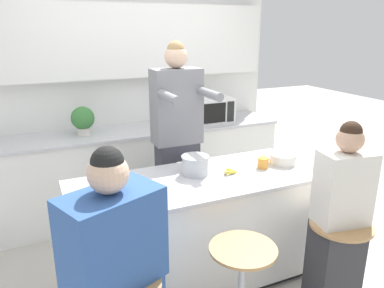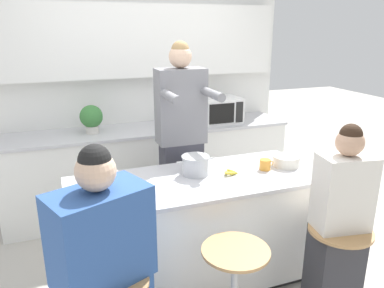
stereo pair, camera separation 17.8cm
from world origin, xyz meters
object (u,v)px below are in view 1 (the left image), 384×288
(banana_bunch, at_px, (229,172))
(juice_carton, at_px, (122,194))
(coffee_cup_near, at_px, (263,163))
(kitchen_island, at_px, (196,231))
(person_wrapped_blanket, at_px, (116,285))
(person_seated_near, at_px, (338,229))
(cooking_pot, at_px, (195,165))
(potted_plant, at_px, (83,119))
(bar_stool_center, at_px, (241,288))
(fruit_bowl, at_px, (283,159))
(person_cooking, at_px, (177,149))
(microwave, at_px, (210,110))
(bar_stool_rightmost, at_px, (336,261))

(banana_bunch, relative_size, juice_carton, 0.65)
(coffee_cup_near, bearing_deg, banana_bunch, -179.43)
(kitchen_island, height_order, juice_carton, juice_carton)
(banana_bunch, bearing_deg, coffee_cup_near, 0.57)
(person_wrapped_blanket, distance_m, person_seated_near, 1.53)
(coffee_cup_near, bearing_deg, kitchen_island, 178.72)
(cooking_pot, xyz_separation_m, potted_plant, (-0.63, 1.31, 0.13))
(bar_stool_center, relative_size, cooking_pot, 2.32)
(banana_bunch, distance_m, potted_plant, 1.67)
(fruit_bowl, distance_m, potted_plant, 1.97)
(fruit_bowl, height_order, banana_bunch, fruit_bowl)
(cooking_pot, xyz_separation_m, juice_carton, (-0.65, -0.32, 0.02))
(kitchen_island, bearing_deg, fruit_bowl, 0.08)
(person_cooking, xyz_separation_m, potted_plant, (-0.69, 0.78, 0.16))
(cooking_pot, bearing_deg, microwave, 58.99)
(microwave, bearing_deg, person_cooking, -133.17)
(bar_stool_center, relative_size, person_seated_near, 0.50)
(bar_stool_center, distance_m, microwave, 2.28)
(person_cooking, relative_size, potted_plant, 6.43)
(bar_stool_rightmost, height_order, person_cooking, person_cooking)
(person_seated_near, bearing_deg, coffee_cup_near, 114.47)
(kitchen_island, height_order, bar_stool_rightmost, kitchen_island)
(banana_bunch, relative_size, microwave, 0.28)
(kitchen_island, xyz_separation_m, fruit_bowl, (0.79, 0.00, 0.48))
(bar_stool_center, height_order, fruit_bowl, fruit_bowl)
(fruit_bowl, xyz_separation_m, banana_bunch, (-0.51, -0.02, -0.02))
(bar_stool_rightmost, distance_m, potted_plant, 2.59)
(bar_stool_rightmost, xyz_separation_m, cooking_pot, (-0.72, 0.79, 0.55))
(person_seated_near, relative_size, fruit_bowl, 6.67)
(kitchen_island, relative_size, bar_stool_center, 2.69)
(kitchen_island, bearing_deg, juice_carton, -158.68)
(kitchen_island, bearing_deg, cooking_pot, 69.67)
(person_seated_near, relative_size, microwave, 2.99)
(juice_carton, bearing_deg, coffee_cup_near, 10.72)
(person_cooking, bearing_deg, banana_bunch, -73.82)
(person_seated_near, distance_m, fruit_bowl, 0.74)
(person_seated_near, height_order, cooking_pot, person_seated_near)
(kitchen_island, bearing_deg, person_wrapped_blanket, -138.70)
(cooking_pot, height_order, potted_plant, potted_plant)
(bar_stool_center, height_order, coffee_cup_near, coffee_cup_near)
(bar_stool_rightmost, bearing_deg, person_cooking, 116.37)
(kitchen_island, height_order, coffee_cup_near, coffee_cup_near)
(person_wrapped_blanket, xyz_separation_m, coffee_cup_near, (1.36, 0.67, 0.25))
(person_cooking, bearing_deg, juice_carton, -129.46)
(person_seated_near, bearing_deg, microwave, 98.64)
(bar_stool_rightmost, xyz_separation_m, person_wrapped_blanket, (-1.53, 0.03, 0.27))
(person_wrapped_blanket, bearing_deg, bar_stool_center, -21.78)
(bar_stool_rightmost, distance_m, cooking_pot, 1.20)
(kitchen_island, height_order, person_seated_near, person_seated_near)
(fruit_bowl, bearing_deg, person_cooking, 138.44)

